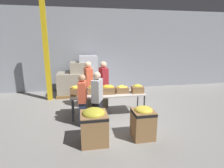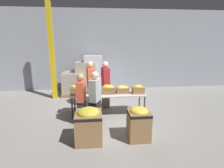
{
  "view_description": "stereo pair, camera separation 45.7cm",
  "coord_description": "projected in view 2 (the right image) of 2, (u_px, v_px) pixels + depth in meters",
  "views": [
    {
      "loc": [
        -0.87,
        -5.51,
        2.42
      ],
      "look_at": [
        0.12,
        -0.1,
        1.09
      ],
      "focal_mm": 28.0,
      "sensor_mm": 36.0,
      "label": 1
    },
    {
      "loc": [
        -0.42,
        -5.57,
        2.42
      ],
      "look_at": [
        0.12,
        -0.1,
        1.09
      ],
      "focal_mm": 28.0,
      "sensor_mm": 36.0,
      "label": 2
    }
  ],
  "objects": [
    {
      "name": "donation_bin_1",
      "position": [
        139.0,
        122.0,
        4.39
      ],
      "size": [
        0.54,
        0.54,
        0.85
      ],
      "color": "olive",
      "rests_on": "ground_plane"
    },
    {
      "name": "volunteer_2",
      "position": [
        95.0,
        99.0,
        5.03
      ],
      "size": [
        0.37,
        0.48,
        1.62
      ],
      "rotation": [
        0.0,
        0.0,
        1.17
      ],
      "color": "black",
      "rests_on": "ground_plane"
    },
    {
      "name": "banana_box_1",
      "position": [
        94.0,
        89.0,
        5.83
      ],
      "size": [
        0.43,
        0.33,
        0.28
      ],
      "color": "olive",
      "rests_on": "sorting_table"
    },
    {
      "name": "banana_box_4",
      "position": [
        138.0,
        89.0,
        5.8
      ],
      "size": [
        0.38,
        0.29,
        0.3
      ],
      "color": "olive",
      "rests_on": "sorting_table"
    },
    {
      "name": "pallet_stack_0",
      "position": [
        94.0,
        75.0,
        8.42
      ],
      "size": [
        0.9,
        0.9,
        1.8
      ],
      "color": "olive",
      "rests_on": "ground_plane"
    },
    {
      "name": "banana_box_3",
      "position": [
        122.0,
        89.0,
        5.85
      ],
      "size": [
        0.43,
        0.3,
        0.26
      ],
      "color": "olive",
      "rests_on": "sorting_table"
    },
    {
      "name": "sorting_table",
      "position": [
        108.0,
        95.0,
        5.84
      ],
      "size": [
        2.45,
        0.78,
        0.75
      ],
      "color": "beige",
      "rests_on": "ground_plane"
    },
    {
      "name": "volunteer_3",
      "position": [
        91.0,
        85.0,
        6.49
      ],
      "size": [
        0.31,
        0.5,
        1.74
      ],
      "rotation": [
        0.0,
        0.0,
        -1.4
      ],
      "color": "#6B604C",
      "rests_on": "ground_plane"
    },
    {
      "name": "volunteer_1",
      "position": [
        81.0,
        100.0,
        5.14
      ],
      "size": [
        0.26,
        0.44,
        1.53
      ],
      "rotation": [
        0.0,
        0.0,
        1.42
      ],
      "color": "#2D3856",
      "rests_on": "ground_plane"
    },
    {
      "name": "support_pillar",
      "position": [
        52.0,
        52.0,
        7.28
      ],
      "size": [
        0.19,
        0.19,
        4.0
      ],
      "color": "gold",
      "rests_on": "ground_plane"
    },
    {
      "name": "donation_bin_0",
      "position": [
        89.0,
        124.0,
        4.27
      ],
      "size": [
        0.64,
        0.64,
        0.89
      ],
      "color": "olive",
      "rests_on": "ground_plane"
    },
    {
      "name": "volunteer_0",
      "position": [
        105.0,
        85.0,
        6.5
      ],
      "size": [
        0.32,
        0.5,
        1.74
      ],
      "rotation": [
        0.0,
        0.0,
        -1.38
      ],
      "color": "#6B604C",
      "rests_on": "ground_plane"
    },
    {
      "name": "ground_plane",
      "position": [
        108.0,
        114.0,
        6.0
      ],
      "size": [
        30.0,
        30.0,
        0.0
      ],
      "primitive_type": "plane",
      "color": "gray"
    },
    {
      "name": "wall_back",
      "position": [
        103.0,
        50.0,
        8.86
      ],
      "size": [
        16.0,
        0.08,
        4.0
      ],
      "color": "#9399A3",
      "rests_on": "ground_plane"
    },
    {
      "name": "pallet_stack_2",
      "position": [
        86.0,
        78.0,
        8.36
      ],
      "size": [
        0.99,
        0.99,
        1.52
      ],
      "color": "olive",
      "rests_on": "ground_plane"
    },
    {
      "name": "pallet_stack_1",
      "position": [
        74.0,
        84.0,
        8.21
      ],
      "size": [
        1.13,
        1.13,
        1.05
      ],
      "color": "olive",
      "rests_on": "ground_plane"
    },
    {
      "name": "banana_box_0",
      "position": [
        77.0,
        89.0,
        5.68
      ],
      "size": [
        0.43,
        0.3,
        0.32
      ],
      "color": "olive",
      "rests_on": "sorting_table"
    },
    {
      "name": "banana_box_2",
      "position": [
        108.0,
        89.0,
        5.76
      ],
      "size": [
        0.43,
        0.29,
        0.3
      ],
      "color": "olive",
      "rests_on": "sorting_table"
    }
  ]
}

